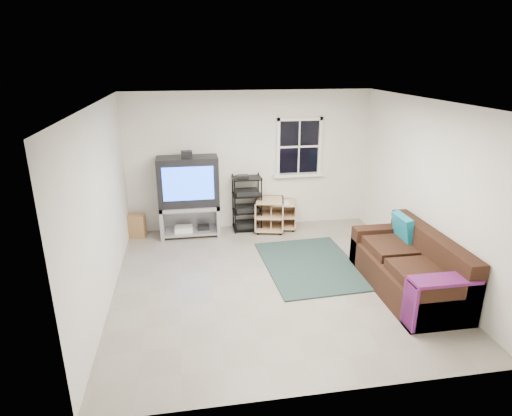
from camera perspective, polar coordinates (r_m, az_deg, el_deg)
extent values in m
plane|color=slate|center=(6.47, 2.25, -9.70)|extent=(4.60, 4.60, 0.00)
plane|color=white|center=(5.68, 2.61, 13.86)|extent=(4.60, 4.60, 0.00)
plane|color=silver|center=(8.13, -0.88, 6.28)|extent=(4.60, 0.00, 4.60)
plane|color=silver|center=(3.90, 9.34, -9.13)|extent=(4.60, 0.00, 4.60)
plane|color=silver|center=(5.94, -19.85, 0.10)|extent=(0.00, 4.60, 4.60)
plane|color=silver|center=(6.79, 21.81, 2.19)|extent=(0.00, 4.60, 4.60)
cube|color=black|center=(8.26, 5.73, 8.16)|extent=(0.80, 0.01, 1.02)
cube|color=silver|center=(8.15, 5.89, 11.72)|extent=(0.88, 0.06, 0.06)
cube|color=silver|center=(8.35, 5.66, 4.41)|extent=(0.98, 0.14, 0.05)
cube|color=silver|center=(8.14, 2.95, 8.07)|extent=(0.06, 0.06, 1.10)
cube|color=silver|center=(8.35, 8.51, 8.17)|extent=(0.06, 0.06, 1.10)
cube|color=silver|center=(8.24, 5.75, 8.14)|extent=(0.78, 0.04, 0.04)
cube|color=#93929A|center=(7.96, -8.86, 0.24)|extent=(1.09, 0.54, 0.07)
cube|color=#93929A|center=(8.07, -12.38, -1.74)|extent=(0.07, 0.54, 0.60)
cube|color=#93929A|center=(8.07, -5.14, -1.34)|extent=(0.07, 0.54, 0.60)
cube|color=#93929A|center=(8.13, -8.68, -3.01)|extent=(0.96, 0.50, 0.04)
cube|color=#93929A|center=(8.29, -8.79, -0.93)|extent=(1.09, 0.04, 0.60)
cube|color=silver|center=(8.07, -9.62, -2.75)|extent=(0.33, 0.26, 0.09)
cube|color=black|center=(8.12, -7.02, -2.56)|extent=(0.22, 0.20, 0.07)
cube|color=black|center=(7.82, -9.04, 3.55)|extent=(1.09, 0.46, 0.89)
cube|color=#1E51FF|center=(7.59, -9.02, 3.21)|extent=(0.89, 0.01, 0.61)
cube|color=black|center=(7.70, -9.23, 7.13)|extent=(0.20, 0.14, 0.11)
cylinder|color=black|center=(7.93, -2.82, 0.18)|extent=(0.02, 0.02, 1.08)
cylinder|color=black|center=(8.00, 0.73, 0.37)|extent=(0.02, 0.02, 1.08)
cylinder|color=black|center=(8.26, -3.11, 0.98)|extent=(0.02, 0.02, 1.08)
cylinder|color=black|center=(8.33, 0.30, 1.15)|extent=(0.02, 0.02, 1.08)
cube|color=black|center=(8.30, -1.20, -2.53)|extent=(0.54, 0.39, 0.02)
cube|color=black|center=(8.28, -1.20, -2.18)|extent=(0.42, 0.31, 0.09)
cube|color=black|center=(8.18, -1.21, -0.40)|extent=(0.54, 0.39, 0.02)
cube|color=black|center=(8.16, -1.22, -0.05)|extent=(0.42, 0.31, 0.09)
cube|color=black|center=(8.07, -1.23, 1.78)|extent=(0.54, 0.39, 0.02)
cube|color=black|center=(8.06, -1.23, 2.14)|extent=(0.42, 0.31, 0.09)
cube|color=black|center=(7.98, -1.25, 4.01)|extent=(0.54, 0.39, 0.02)
cube|color=tan|center=(8.05, 1.80, 1.06)|extent=(0.63, 0.63, 0.02)
cube|color=tan|center=(8.24, 1.76, -2.58)|extent=(0.63, 0.63, 0.02)
cube|color=tan|center=(8.14, -0.01, -0.75)|extent=(0.13, 0.52, 0.57)
cube|color=tan|center=(8.14, 3.57, -0.81)|extent=(0.13, 0.52, 0.57)
cube|color=tan|center=(8.38, 1.81, -0.18)|extent=(0.48, 0.12, 0.57)
cube|color=tan|center=(8.14, 1.78, -0.93)|extent=(0.58, 0.60, 0.02)
cylinder|color=black|center=(8.06, 0.22, -3.37)|extent=(0.05, 0.05, 0.05)
cylinder|color=black|center=(8.45, 3.23, -2.30)|extent=(0.05, 0.05, 0.05)
cube|color=tan|center=(8.21, 3.62, 0.73)|extent=(0.56, 0.56, 0.02)
cube|color=tan|center=(8.37, 3.55, -2.27)|extent=(0.56, 0.56, 0.02)
cube|color=tan|center=(8.28, 1.99, -0.78)|extent=(0.10, 0.48, 0.48)
cube|color=tan|center=(8.30, 5.18, -0.79)|extent=(0.10, 0.48, 0.48)
cube|color=tan|center=(8.50, 3.50, -0.25)|extent=(0.44, 0.10, 0.48)
cube|color=tan|center=(8.29, 3.58, -0.91)|extent=(0.51, 0.53, 0.02)
cylinder|color=black|center=(8.20, 2.28, -3.00)|extent=(0.05, 0.05, 0.05)
cylinder|color=black|center=(8.57, 4.76, -2.02)|extent=(0.05, 0.05, 0.05)
cylinder|color=silver|center=(8.10, 3.30, 0.66)|extent=(0.34, 0.34, 0.03)
cube|color=black|center=(6.51, 19.38, -8.62)|extent=(0.90, 2.01, 0.42)
cube|color=black|center=(6.49, 22.39, -4.91)|extent=(0.24, 2.01, 0.43)
cube|color=black|center=(7.17, 16.19, -4.73)|extent=(0.90, 0.24, 0.62)
cube|color=black|center=(5.81, 23.62, -11.63)|extent=(0.90, 0.24, 0.62)
cube|color=black|center=(6.04, 20.78, -8.10)|extent=(0.60, 0.72, 0.13)
cube|color=black|center=(6.67, 17.43, -5.05)|extent=(0.60, 0.72, 0.13)
cube|color=teal|center=(6.82, 19.05, -2.53)|extent=(0.20, 0.48, 0.42)
cube|color=navy|center=(5.64, 23.89, -8.76)|extent=(0.83, 0.30, 0.04)
cube|color=navy|center=(5.59, 19.83, -12.14)|extent=(0.04, 0.30, 0.58)
cube|color=black|center=(6.97, 7.29, -7.51)|extent=(1.52, 2.02, 0.02)
cube|color=#9C7146|center=(8.19, -15.61, -2.30)|extent=(0.33, 0.24, 0.43)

